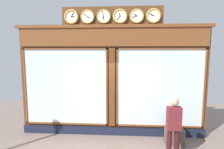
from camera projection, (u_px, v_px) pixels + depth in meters
The scene contains 4 objects.
shop_facade at pixel (112, 80), 6.40m from camera, with size 6.39×0.42×4.31m.
pedestrian at pixel (174, 126), 4.95m from camera, with size 0.37×0.24×1.69m.
planter_box at pixel (174, 137), 5.81m from camera, with size 0.56×0.36×0.50m, color #4C4742.
planter_shrub at pixel (175, 123), 5.76m from camera, with size 0.37×0.37×0.37m, color #285623.
Camera 1 is at (-0.41, 6.19, 2.89)m, focal length 30.05 mm.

